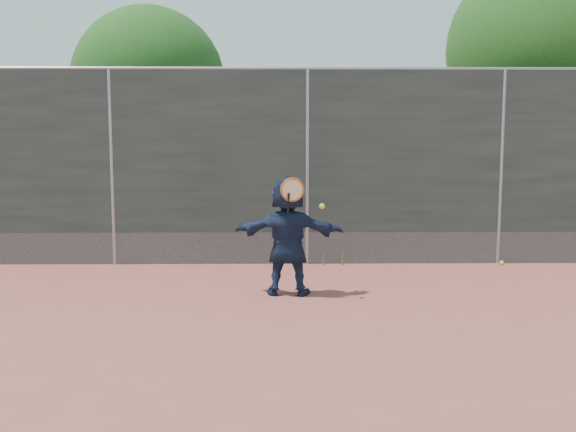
{
  "coord_description": "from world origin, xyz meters",
  "views": [
    {
      "loc": [
        -0.43,
        -6.38,
        1.94
      ],
      "look_at": [
        -0.32,
        1.52,
        0.99
      ],
      "focal_mm": 40.0,
      "sensor_mm": 36.0,
      "label": 1
    }
  ],
  "objects": [
    {
      "name": "player",
      "position": [
        -0.32,
        1.52,
        0.74
      ],
      "size": [
        1.41,
        0.57,
        1.49
      ],
      "primitive_type": "imported",
      "rotation": [
        0.0,
        0.0,
        3.04
      ],
      "color": "#16223E",
      "rests_on": "ground"
    },
    {
      "name": "fence",
      "position": [
        -0.0,
        3.5,
        1.58
      ],
      "size": [
        20.0,
        0.06,
        3.03
      ],
      "color": "#38423D",
      "rests_on": "ground"
    },
    {
      "name": "weed_clump",
      "position": [
        0.29,
        3.38,
        0.13
      ],
      "size": [
        0.68,
        0.07,
        0.3
      ],
      "color": "#387226",
      "rests_on": "ground"
    },
    {
      "name": "ground",
      "position": [
        0.0,
        0.0,
        0.0
      ],
      "size": [
        80.0,
        80.0,
        0.0
      ],
      "primitive_type": "plane",
      "color": "#9E4C42",
      "rests_on": "ground"
    },
    {
      "name": "tree_right",
      "position": [
        4.68,
        5.75,
        3.49
      ],
      "size": [
        3.78,
        3.6,
        5.39
      ],
      "color": "#382314",
      "rests_on": "ground"
    },
    {
      "name": "ball_ground",
      "position": [
        3.02,
        3.35,
        0.03
      ],
      "size": [
        0.07,
        0.07,
        0.07
      ],
      "primitive_type": "sphere",
      "color": "yellow",
      "rests_on": "ground"
    },
    {
      "name": "swing_action",
      "position": [
        -0.24,
        1.32,
        1.3
      ],
      "size": [
        0.54,
        0.15,
        0.51
      ],
      "color": "#C04C12",
      "rests_on": "ground"
    },
    {
      "name": "tree_left",
      "position": [
        -2.85,
        6.55,
        2.94
      ],
      "size": [
        3.15,
        3.0,
        4.53
      ],
      "color": "#382314",
      "rests_on": "ground"
    }
  ]
}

